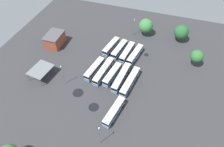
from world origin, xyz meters
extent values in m
plane|color=#333335|center=(0.00, 0.00, 0.00)|extent=(109.52, 109.52, 0.00)
cube|color=silver|center=(-16.20, -5.87, 1.80)|extent=(11.81, 4.64, 2.99)
cube|color=beige|center=(-16.20, -5.87, 3.36)|extent=(11.32, 4.36, 0.14)
cube|color=black|center=(-16.20, -5.87, 2.28)|extent=(11.88, 4.69, 0.96)
cube|color=#1E56A8|center=(-16.20, -5.87, 0.96)|extent=(11.88, 4.69, 0.60)
cube|color=black|center=(-10.51, -7.01, 2.38)|extent=(0.45, 1.95, 1.10)
cylinder|color=black|center=(-12.46, -5.48, 0.50)|extent=(1.04, 0.49, 1.00)
cylinder|color=black|center=(-12.90, -7.66, 0.50)|extent=(1.04, 0.49, 1.00)
cylinder|color=black|center=(-19.49, -4.07, 0.50)|extent=(1.04, 0.49, 1.00)
cylinder|color=black|center=(-19.93, -6.25, 0.50)|extent=(1.04, 0.49, 1.00)
cube|color=silver|center=(-15.50, -1.79, 1.80)|extent=(11.93, 4.38, 2.99)
cube|color=beige|center=(-15.50, -1.79, 3.36)|extent=(11.44, 4.11, 0.14)
cube|color=black|center=(-15.50, -1.79, 2.28)|extent=(12.00, 4.42, 0.96)
cube|color=#1E56A8|center=(-15.50, -1.79, 0.96)|extent=(12.00, 4.42, 0.60)
cube|color=black|center=(-9.73, -2.79, 2.38)|extent=(0.40, 1.96, 1.10)
cylinder|color=black|center=(-11.74, -1.31, 0.50)|extent=(1.04, 0.47, 1.00)
cylinder|color=black|center=(-12.12, -3.50, 0.50)|extent=(1.04, 0.47, 1.00)
cylinder|color=black|center=(-18.88, -0.07, 0.50)|extent=(1.04, 0.47, 1.00)
cylinder|color=black|center=(-19.26, -2.26, 0.50)|extent=(1.04, 0.47, 1.00)
cube|color=silver|center=(-14.66, 2.04, 1.80)|extent=(12.43, 3.93, 2.99)
cube|color=beige|center=(-14.66, 2.04, 3.36)|extent=(11.92, 3.68, 0.14)
cube|color=black|center=(-14.66, 2.04, 2.28)|extent=(12.50, 3.98, 0.96)
cube|color=#1E56A8|center=(-14.66, 2.04, 0.96)|extent=(12.50, 3.98, 0.60)
cube|color=black|center=(-8.59, 1.27, 2.38)|extent=(0.31, 1.97, 1.10)
cylinder|color=black|center=(-10.76, 2.67, 0.50)|extent=(1.03, 0.42, 1.00)
cylinder|color=black|center=(-11.04, 0.46, 0.50)|extent=(1.03, 0.42, 1.00)
cylinder|color=black|center=(-18.28, 3.62, 0.50)|extent=(1.03, 0.42, 1.00)
cylinder|color=black|center=(-18.56, 1.41, 0.50)|extent=(1.03, 0.42, 1.00)
cube|color=silver|center=(-14.21, 5.70, 1.80)|extent=(12.35, 4.58, 2.99)
cube|color=beige|center=(-14.21, 5.70, 3.36)|extent=(11.84, 4.30, 0.14)
cube|color=black|center=(-14.21, 5.70, 2.28)|extent=(12.42, 4.63, 0.96)
cube|color=#1E56A8|center=(-14.21, 5.70, 0.96)|extent=(12.42, 4.63, 0.60)
cube|color=black|center=(-8.24, 4.60, 2.38)|extent=(0.42, 1.96, 1.10)
cylinder|color=black|center=(-10.31, 6.11, 0.50)|extent=(1.04, 0.48, 1.00)
cylinder|color=black|center=(-10.72, 3.93, 0.50)|extent=(1.04, 0.48, 1.00)
cylinder|color=black|center=(-17.70, 7.48, 0.50)|extent=(1.04, 0.48, 1.00)
cylinder|color=black|center=(-18.10, 5.29, 0.50)|extent=(1.04, 0.48, 1.00)
cube|color=silver|center=(-0.81, -7.74, 1.80)|extent=(12.29, 4.49, 2.99)
cube|color=beige|center=(-0.81, -7.74, 3.36)|extent=(11.78, 4.21, 0.14)
cube|color=black|center=(-0.81, -7.74, 2.28)|extent=(12.36, 4.54, 0.96)
cube|color=#1E56A8|center=(-0.81, -7.74, 0.96)|extent=(12.36, 4.54, 0.60)
cube|color=black|center=(5.14, -8.80, 2.38)|extent=(0.41, 1.96, 1.10)
cylinder|color=black|center=(3.07, -7.30, 0.50)|extent=(1.04, 0.47, 1.00)
cylinder|color=black|center=(2.68, -9.49, 0.50)|extent=(1.04, 0.47, 1.00)
cylinder|color=black|center=(-4.29, -5.99, 0.50)|extent=(1.04, 0.47, 1.00)
cylinder|color=black|center=(-4.68, -8.18, 0.50)|extent=(1.04, 0.47, 1.00)
cube|color=silver|center=(-0.74, -3.82, 1.80)|extent=(14.41, 4.23, 2.99)
cube|color=beige|center=(-0.74, -3.82, 3.36)|extent=(13.82, 3.96, 0.14)
cube|color=black|center=(-0.74, -3.82, 2.28)|extent=(14.49, 4.27, 0.96)
cube|color=#1E56A8|center=(-0.74, -3.82, 0.96)|extent=(14.49, 4.27, 0.60)
cube|color=black|center=(6.32, -4.74, 2.38)|extent=(0.31, 1.97, 1.10)
cube|color=#47474C|center=(-2.30, -3.62, 1.80)|extent=(1.21, 2.56, 2.87)
cylinder|color=black|center=(3.77, -3.28, 0.50)|extent=(1.03, 0.43, 1.00)
cylinder|color=black|center=(3.48, -5.49, 0.50)|extent=(1.03, 0.43, 1.00)
cylinder|color=black|center=(-4.97, -2.15, 0.50)|extent=(1.03, 0.43, 1.00)
cylinder|color=black|center=(-5.26, -4.35, 0.50)|extent=(1.03, 0.43, 1.00)
cube|color=silver|center=(-0.11, 0.02, 1.80)|extent=(11.88, 4.39, 2.99)
cube|color=beige|center=(-0.11, 0.02, 3.36)|extent=(11.39, 4.12, 0.14)
cube|color=black|center=(-0.11, 0.02, 2.28)|extent=(11.95, 4.44, 0.96)
cube|color=#1E56A8|center=(-0.11, 0.02, 0.96)|extent=(11.95, 4.44, 0.60)
cube|color=black|center=(5.63, -0.99, 2.38)|extent=(0.40, 1.96, 1.10)
cylinder|color=black|center=(3.63, 0.49, 0.50)|extent=(1.04, 0.47, 1.00)
cylinder|color=black|center=(3.25, -1.70, 0.50)|extent=(1.04, 0.47, 1.00)
cylinder|color=black|center=(-3.47, 1.73, 0.50)|extent=(1.04, 0.47, 1.00)
cylinder|color=black|center=(-3.86, -0.45, 0.50)|extent=(1.04, 0.47, 1.00)
cube|color=silver|center=(0.24, 3.84, 1.80)|extent=(14.39, 3.85, 2.99)
cube|color=beige|center=(0.24, 3.84, 3.36)|extent=(13.81, 3.60, 0.14)
cube|color=black|center=(0.24, 3.84, 2.28)|extent=(14.47, 3.90, 0.96)
cube|color=#1E56A8|center=(0.24, 3.84, 0.96)|extent=(14.47, 3.90, 0.60)
cube|color=black|center=(7.33, 3.12, 2.38)|extent=(0.26, 1.98, 1.10)
cube|color=#47474C|center=(-1.31, 4.00, 1.80)|extent=(1.15, 2.54, 2.87)
cylinder|color=black|center=(4.74, 4.50, 0.50)|extent=(1.03, 0.40, 1.00)
cylinder|color=black|center=(4.52, 2.29, 0.50)|extent=(1.03, 0.40, 1.00)
cylinder|color=black|center=(-4.03, 5.40, 0.50)|extent=(1.03, 0.40, 1.00)
cylinder|color=black|center=(-4.25, 3.19, 0.50)|extent=(1.03, 0.40, 1.00)
cube|color=silver|center=(1.29, 7.60, 1.80)|extent=(14.42, 4.47, 2.99)
cube|color=beige|center=(1.29, 7.60, 3.36)|extent=(13.83, 4.20, 0.14)
cube|color=black|center=(1.29, 7.60, 2.28)|extent=(14.50, 4.52, 0.96)
cube|color=#1E56A8|center=(1.29, 7.60, 0.96)|extent=(14.50, 4.52, 0.60)
cube|color=black|center=(8.34, 6.56, 2.38)|extent=(0.35, 1.97, 1.10)
cube|color=#47474C|center=(-0.25, 7.83, 1.80)|extent=(1.25, 2.57, 2.87)
cylinder|color=black|center=(5.82, 8.05, 0.50)|extent=(1.03, 0.44, 1.00)
cylinder|color=black|center=(5.49, 5.85, 0.50)|extent=(1.03, 0.44, 1.00)
cylinder|color=black|center=(-2.90, 9.34, 0.50)|extent=(1.03, 0.44, 1.00)
cylinder|color=black|center=(-3.23, 7.14, 0.50)|extent=(1.03, 0.44, 1.00)
cube|color=silver|center=(15.71, 5.95, 1.80)|extent=(11.85, 4.62, 2.99)
cube|color=beige|center=(15.71, 5.95, 3.36)|extent=(11.36, 4.34, 0.14)
cube|color=black|center=(15.71, 5.95, 2.28)|extent=(11.91, 4.67, 0.96)
cube|color=#1E56A8|center=(15.71, 5.95, 0.96)|extent=(11.91, 4.67, 0.60)
cube|color=black|center=(21.41, 4.82, 2.38)|extent=(0.44, 1.96, 1.10)
cylinder|color=black|center=(19.46, 6.34, 0.50)|extent=(1.04, 0.49, 1.00)
cylinder|color=black|center=(19.03, 4.16, 0.50)|extent=(1.04, 0.49, 1.00)
cylinder|color=black|center=(12.40, 7.73, 0.50)|extent=(1.04, 0.49, 1.00)
cylinder|color=black|center=(11.97, 5.55, 0.50)|extent=(1.04, 0.49, 1.00)
cube|color=#99422D|center=(-11.39, -31.52, 2.72)|extent=(9.20, 6.61, 5.44)
cube|color=#4C4C51|center=(-11.39, -31.52, 5.62)|extent=(9.75, 7.00, 0.36)
cube|color=black|center=(-15.94, -31.61, 1.10)|extent=(0.09, 1.80, 2.20)
cube|color=slate|center=(7.92, -26.62, 3.79)|extent=(9.81, 8.18, 0.20)
cylinder|color=#59595B|center=(12.49, -23.99, 1.85)|extent=(0.20, 0.20, 3.69)
cylinder|color=#59595B|center=(11.62, -30.38, 1.85)|extent=(0.20, 0.20, 3.69)
cylinder|color=#59595B|center=(4.22, -22.87, 1.85)|extent=(0.20, 0.20, 3.69)
cylinder|color=#59595B|center=(3.36, -29.25, 1.85)|extent=(0.20, 0.20, 3.69)
cylinder|color=slate|center=(8.65, -16.31, 4.58)|extent=(0.16, 0.16, 9.16)
cube|color=silver|center=(8.65, -16.31, 9.34)|extent=(0.56, 0.28, 0.20)
cylinder|color=slate|center=(-30.15, 0.82, 4.12)|extent=(0.16, 0.16, 8.25)
cube|color=silver|center=(-30.15, 0.82, 8.43)|extent=(0.56, 0.28, 0.20)
cylinder|color=slate|center=(26.56, 5.07, 4.62)|extent=(0.16, 0.16, 9.24)
cube|color=silver|center=(26.56, 5.07, 9.42)|extent=(0.56, 0.28, 0.20)
cylinder|color=brown|center=(-17.25, 30.15, 1.58)|extent=(0.44, 0.44, 3.17)
sphere|color=#2D6B33|center=(-17.25, 30.15, 5.36)|extent=(5.17, 5.17, 5.17)
cylinder|color=brown|center=(-32.04, 6.22, 1.19)|extent=(0.44, 0.44, 2.38)
sphere|color=#387A3D|center=(-32.04, 6.22, 5.24)|extent=(6.73, 6.73, 6.73)
cylinder|color=brown|center=(-32.44, 22.71, 1.16)|extent=(0.44, 0.44, 2.31)
sphere|color=#235B2D|center=(-32.44, 22.71, 5.12)|extent=(6.59, 6.59, 6.59)
cylinder|color=black|center=(15.19, -1.73, 0.00)|extent=(3.71, 3.71, 0.01)
cylinder|color=black|center=(-17.75, 10.15, 0.00)|extent=(2.11, 2.11, 0.01)
cylinder|color=black|center=(11.18, -9.63, 0.00)|extent=(4.08, 4.08, 0.01)
camera|label=1|loc=(50.13, 16.72, 59.29)|focal=32.04mm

